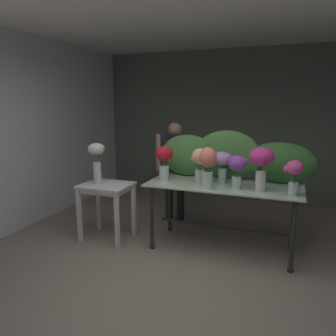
% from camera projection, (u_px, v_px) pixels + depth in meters
% --- Properties ---
extents(ground_plane, '(8.44, 8.44, 0.00)m').
position_uv_depth(ground_plane, '(206.00, 231.00, 4.79)').
color(ground_plane, gray).
extents(wall_back, '(5.23, 0.12, 2.82)m').
position_uv_depth(wall_back, '(233.00, 125.00, 6.27)').
color(wall_back, slate).
rests_on(wall_back, ground).
extents(wall_left, '(0.12, 3.96, 2.82)m').
position_uv_depth(wall_left, '(54.00, 129.00, 5.44)').
color(wall_left, silver).
rests_on(wall_left, ground).
extents(ceiling_slab, '(5.35, 3.96, 0.12)m').
position_uv_depth(ceiling_slab, '(211.00, 20.00, 4.23)').
color(ceiling_slab, silver).
rests_on(ceiling_slab, wall_back).
extents(display_table_glass, '(1.86, 0.84, 0.86)m').
position_uv_depth(display_table_glass, '(223.00, 195.00, 4.08)').
color(display_table_glass, silver).
rests_on(display_table_glass, ground).
extents(side_table_white, '(0.65, 0.54, 0.77)m').
position_uv_depth(side_table_white, '(106.00, 193.00, 4.42)').
color(side_table_white, white).
rests_on(side_table_white, ground).
extents(florist, '(0.62, 0.24, 1.56)m').
position_uv_depth(florist, '(175.00, 161.00, 5.02)').
color(florist, '#232328').
rests_on(florist, ground).
extents(foliage_backdrop, '(2.01, 0.27, 0.63)m').
position_uv_depth(foliage_backdrop, '(231.00, 157.00, 4.26)').
color(foliage_backdrop, '#477F3D').
rests_on(foliage_backdrop, display_table_glass).
extents(vase_peach_dahlias, '(0.25, 0.20, 0.44)m').
position_uv_depth(vase_peach_dahlias, '(200.00, 162.00, 4.03)').
color(vase_peach_dahlias, silver).
rests_on(vase_peach_dahlias, display_table_glass).
extents(vase_coral_carnations, '(0.21, 0.21, 0.48)m').
position_uv_depth(vase_coral_carnations, '(208.00, 165.00, 3.77)').
color(vase_coral_carnations, silver).
rests_on(vase_coral_carnations, display_table_glass).
extents(vase_violet_lilies, '(0.22, 0.20, 0.39)m').
position_uv_depth(vase_violet_lilies, '(237.00, 168.00, 3.77)').
color(vase_violet_lilies, silver).
rests_on(vase_violet_lilies, display_table_glass).
extents(vase_crimson_hydrangea, '(0.23, 0.23, 0.44)m').
position_uv_depth(vase_crimson_hydrangea, '(164.00, 159.00, 4.20)').
color(vase_crimson_hydrangea, silver).
rests_on(vase_crimson_hydrangea, display_table_glass).
extents(vase_magenta_stock, '(0.27, 0.27, 0.50)m').
position_uv_depth(vase_magenta_stock, '(261.00, 162.00, 3.66)').
color(vase_magenta_stock, silver).
rests_on(vase_magenta_stock, display_table_glass).
extents(vase_lilac_tulips, '(0.24, 0.24, 0.39)m').
position_uv_depth(vase_lilac_tulips, '(223.00, 162.00, 4.05)').
color(vase_lilac_tulips, silver).
rests_on(vase_lilac_tulips, display_table_glass).
extents(vase_fuchsia_peonies, '(0.20, 0.18, 0.39)m').
position_uv_depth(vase_fuchsia_peonies, '(294.00, 174.00, 3.49)').
color(vase_fuchsia_peonies, silver).
rests_on(vase_fuchsia_peonies, display_table_glass).
extents(vase_white_roses_tall, '(0.23, 0.22, 0.55)m').
position_uv_depth(vase_white_roses_tall, '(97.00, 158.00, 4.37)').
color(vase_white_roses_tall, silver).
rests_on(vase_white_roses_tall, side_table_white).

